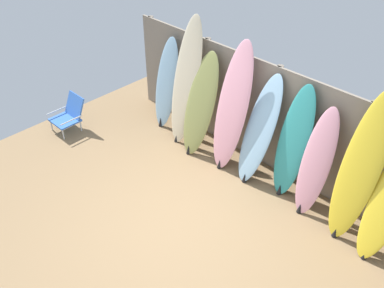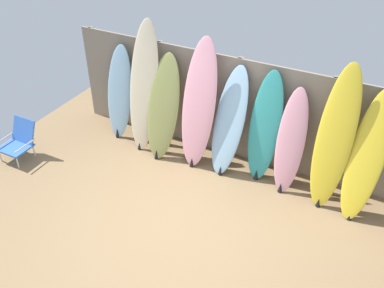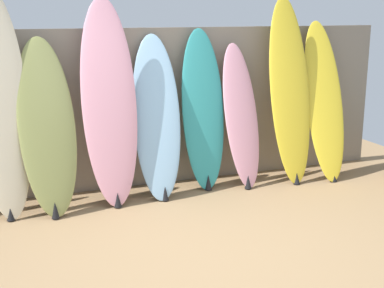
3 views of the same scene
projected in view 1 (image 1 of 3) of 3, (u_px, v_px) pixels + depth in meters
ground at (182, 226)px, 6.11m from camera, size 7.68×7.68×0.00m
fence_back at (272, 118)px, 6.72m from camera, size 6.08×0.11×1.80m
surfboard_skyblue_0 at (166, 84)px, 7.77m from camera, size 0.51×0.46×1.68m
surfboard_cream_1 at (186, 83)px, 7.25m from camera, size 0.57×0.65×2.22m
surfboard_olive_2 at (200, 105)px, 7.11m from camera, size 0.59×0.70×1.75m
surfboard_pink_3 at (232, 108)px, 6.66m from camera, size 0.58×0.59×2.14m
surfboard_skyblue_4 at (259, 131)px, 6.51m from camera, size 0.59×0.69×1.75m
surfboard_teal_5 at (293, 144)px, 6.21m from camera, size 0.51×0.43×1.80m
surfboard_pink_6 at (316, 164)px, 5.97m from camera, size 0.47×0.56×1.63m
surfboard_yellow_7 at (360, 170)px, 5.46m from camera, size 0.52×0.58×2.15m
beach_chair at (69, 114)px, 7.90m from camera, size 0.50×0.57×0.64m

